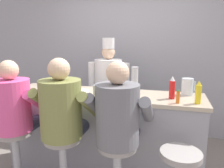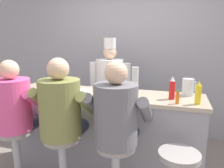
{
  "view_description": "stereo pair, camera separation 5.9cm",
  "coord_description": "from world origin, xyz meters",
  "px_view_note": "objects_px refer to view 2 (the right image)",
  "views": [
    {
      "loc": [
        0.77,
        -2.07,
        1.62
      ],
      "look_at": [
        0.12,
        0.27,
        1.13
      ],
      "focal_mm": 35.0,
      "sensor_mm": 36.0,
      "label": 1
    },
    {
      "loc": [
        0.83,
        -2.05,
        1.62
      ],
      "look_at": [
        0.12,
        0.27,
        1.13
      ],
      "focal_mm": 35.0,
      "sensor_mm": 36.0,
      "label": 2
    }
  ],
  "objects_px": {
    "napkin_dispenser_chrome": "(99,92)",
    "cook_in_whites_near": "(110,87)",
    "coffee_mug_tan": "(25,85)",
    "ketchup_bottle_red": "(172,89)",
    "hot_sauce_bottle_orange": "(178,97)",
    "diner_seated_grey": "(117,119)",
    "mustard_bottle_yellow": "(198,93)",
    "cup_stack_steel": "(135,79)",
    "diner_seated_pink": "(15,109)",
    "cereal_bowl": "(82,92)",
    "water_pitcher_clear": "(188,87)",
    "coffee_mug_white": "(117,89)",
    "breakfast_plate": "(53,92)",
    "diner_seated_olive": "(62,113)"
  },
  "relations": [
    {
      "from": "napkin_dispenser_chrome",
      "to": "cook_in_whites_near",
      "type": "distance_m",
      "value": 1.02
    },
    {
      "from": "coffee_mug_tan",
      "to": "napkin_dispenser_chrome",
      "type": "xyz_separation_m",
      "value": [
        1.07,
        -0.17,
        0.02
      ]
    },
    {
      "from": "ketchup_bottle_red",
      "to": "coffee_mug_tan",
      "type": "xyz_separation_m",
      "value": [
        -1.82,
        -0.02,
        -0.07
      ]
    },
    {
      "from": "hot_sauce_bottle_orange",
      "to": "diner_seated_grey",
      "type": "distance_m",
      "value": 0.64
    },
    {
      "from": "ketchup_bottle_red",
      "to": "cook_in_whites_near",
      "type": "bearing_deg",
      "value": 139.45
    },
    {
      "from": "mustard_bottle_yellow",
      "to": "cup_stack_steel",
      "type": "height_order",
      "value": "cup_stack_steel"
    },
    {
      "from": "diner_seated_pink",
      "to": "diner_seated_grey",
      "type": "bearing_deg",
      "value": 0.06
    },
    {
      "from": "coffee_mug_tan",
      "to": "diner_seated_pink",
      "type": "distance_m",
      "value": 0.56
    },
    {
      "from": "diner_seated_pink",
      "to": "cereal_bowl",
      "type": "bearing_deg",
      "value": 36.98
    },
    {
      "from": "diner_seated_grey",
      "to": "water_pitcher_clear",
      "type": "bearing_deg",
      "value": 48.96
    },
    {
      "from": "ketchup_bottle_red",
      "to": "diner_seated_grey",
      "type": "bearing_deg",
      "value": -132.5
    },
    {
      "from": "ketchup_bottle_red",
      "to": "cereal_bowl",
      "type": "bearing_deg",
      "value": -176.09
    },
    {
      "from": "mustard_bottle_yellow",
      "to": "cook_in_whites_near",
      "type": "xyz_separation_m",
      "value": [
        -1.18,
        0.92,
        -0.21
      ]
    },
    {
      "from": "coffee_mug_white",
      "to": "cook_in_whites_near",
      "type": "height_order",
      "value": "cook_in_whites_near"
    },
    {
      "from": "breakfast_plate",
      "to": "coffee_mug_white",
      "type": "distance_m",
      "value": 0.74
    },
    {
      "from": "cereal_bowl",
      "to": "diner_seated_pink",
      "type": "relative_size",
      "value": 0.11
    },
    {
      "from": "diner_seated_pink",
      "to": "coffee_mug_tan",
      "type": "bearing_deg",
      "value": 116.41
    },
    {
      "from": "breakfast_plate",
      "to": "diner_seated_pink",
      "type": "xyz_separation_m",
      "value": [
        -0.25,
        -0.35,
        -0.12
      ]
    },
    {
      "from": "mustard_bottle_yellow",
      "to": "diner_seated_pink",
      "type": "height_order",
      "value": "diner_seated_pink"
    },
    {
      "from": "napkin_dispenser_chrome",
      "to": "mustard_bottle_yellow",
      "type": "bearing_deg",
      "value": 3.71
    },
    {
      "from": "coffee_mug_white",
      "to": "diner_seated_grey",
      "type": "relative_size",
      "value": 0.09
    },
    {
      "from": "diner_seated_pink",
      "to": "cook_in_whites_near",
      "type": "distance_m",
      "value": 1.45
    },
    {
      "from": "cup_stack_steel",
      "to": "cook_in_whites_near",
      "type": "bearing_deg",
      "value": 131.8
    },
    {
      "from": "water_pitcher_clear",
      "to": "diner_seated_olive",
      "type": "bearing_deg",
      "value": -148.79
    },
    {
      "from": "hot_sauce_bottle_orange",
      "to": "water_pitcher_clear",
      "type": "distance_m",
      "value": 0.39
    },
    {
      "from": "diner_seated_grey",
      "to": "cook_in_whites_near",
      "type": "distance_m",
      "value": 1.39
    },
    {
      "from": "coffee_mug_white",
      "to": "cup_stack_steel",
      "type": "distance_m",
      "value": 0.25
    },
    {
      "from": "coffee_mug_white",
      "to": "diner_seated_grey",
      "type": "height_order",
      "value": "diner_seated_grey"
    },
    {
      "from": "water_pitcher_clear",
      "to": "diner_seated_olive",
      "type": "distance_m",
      "value": 1.39
    },
    {
      "from": "breakfast_plate",
      "to": "cook_in_whites_near",
      "type": "bearing_deg",
      "value": 67.83
    },
    {
      "from": "coffee_mug_white",
      "to": "mustard_bottle_yellow",
      "type": "bearing_deg",
      "value": -14.7
    },
    {
      "from": "diner_seated_pink",
      "to": "diner_seated_olive",
      "type": "relative_size",
      "value": 0.98
    },
    {
      "from": "ketchup_bottle_red",
      "to": "cup_stack_steel",
      "type": "distance_m",
      "value": 0.51
    },
    {
      "from": "breakfast_plate",
      "to": "hot_sauce_bottle_orange",
      "type": "bearing_deg",
      "value": -0.34
    },
    {
      "from": "water_pitcher_clear",
      "to": "breakfast_plate",
      "type": "xyz_separation_m",
      "value": [
        -1.49,
        -0.37,
        -0.08
      ]
    },
    {
      "from": "cereal_bowl",
      "to": "coffee_mug_white",
      "type": "relative_size",
      "value": 1.23
    },
    {
      "from": "cup_stack_steel",
      "to": "napkin_dispenser_chrome",
      "type": "height_order",
      "value": "cup_stack_steel"
    },
    {
      "from": "breakfast_plate",
      "to": "coffee_mug_tan",
      "type": "bearing_deg",
      "value": 164.93
    },
    {
      "from": "coffee_mug_tan",
      "to": "cook_in_whites_near",
      "type": "relative_size",
      "value": 0.08
    },
    {
      "from": "hot_sauce_bottle_orange",
      "to": "mustard_bottle_yellow",
      "type": "bearing_deg",
      "value": 11.54
    },
    {
      "from": "diner_seated_olive",
      "to": "diner_seated_pink",
      "type": "bearing_deg",
      "value": -179.8
    },
    {
      "from": "ketchup_bottle_red",
      "to": "mustard_bottle_yellow",
      "type": "bearing_deg",
      "value": -26.24
    },
    {
      "from": "ketchup_bottle_red",
      "to": "diner_seated_pink",
      "type": "distance_m",
      "value": 1.67
    },
    {
      "from": "hot_sauce_bottle_orange",
      "to": "diner_seated_pink",
      "type": "relative_size",
      "value": 0.09
    },
    {
      "from": "cup_stack_steel",
      "to": "water_pitcher_clear",
      "type": "bearing_deg",
      "value": -2.98
    },
    {
      "from": "diner_seated_grey",
      "to": "breakfast_plate",
      "type": "bearing_deg",
      "value": 157.99
    },
    {
      "from": "cereal_bowl",
      "to": "cook_in_whites_near",
      "type": "bearing_deg",
      "value": 85.77
    },
    {
      "from": "ketchup_bottle_red",
      "to": "cereal_bowl",
      "type": "height_order",
      "value": "ketchup_bottle_red"
    },
    {
      "from": "hot_sauce_bottle_orange",
      "to": "cereal_bowl",
      "type": "relative_size",
      "value": 0.8
    },
    {
      "from": "diner_seated_grey",
      "to": "coffee_mug_white",
      "type": "bearing_deg",
      "value": 105.33
    }
  ]
}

